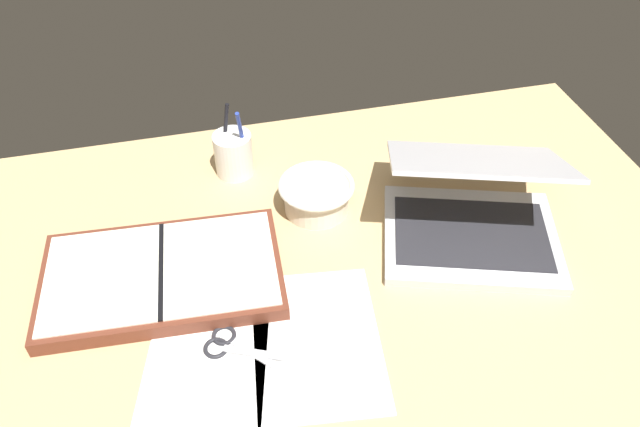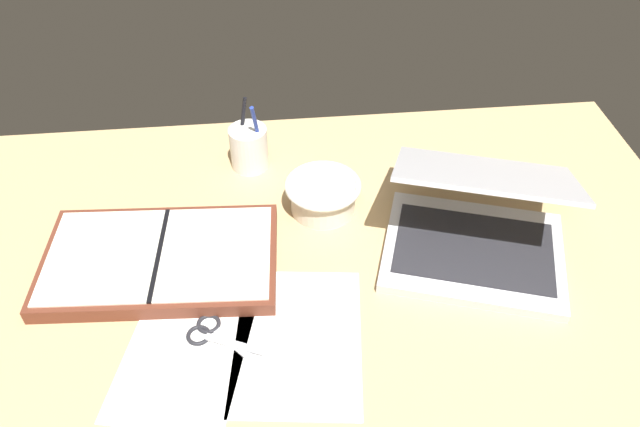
# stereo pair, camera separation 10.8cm
# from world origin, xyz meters

# --- Properties ---
(desk_top) EXTENTS (1.40, 1.00, 0.02)m
(desk_top) POSITION_xyz_m (0.00, 0.00, 0.01)
(desk_top) COLOR tan
(desk_top) RESTS_ON ground
(laptop) EXTENTS (0.39, 0.38, 0.18)m
(laptop) POSITION_xyz_m (0.28, 0.07, 0.07)
(laptop) COLOR silver
(laptop) RESTS_ON desk_top
(bowl) EXTENTS (0.14, 0.14, 0.06)m
(bowl) POSITION_xyz_m (0.02, 0.19, 0.06)
(bowl) COLOR silver
(bowl) RESTS_ON desk_top
(pen_cup) EXTENTS (0.08, 0.08, 0.16)m
(pen_cup) POSITION_xyz_m (-0.11, 0.34, 0.07)
(pen_cup) COLOR white
(pen_cup) RESTS_ON desk_top
(planner) EXTENTS (0.41, 0.26, 0.03)m
(planner) POSITION_xyz_m (-0.27, 0.07, 0.04)
(planner) COLOR brown
(planner) RESTS_ON desk_top
(scissors) EXTENTS (0.12, 0.11, 0.01)m
(scissors) POSITION_xyz_m (-0.18, -0.08, 0.02)
(scissors) COLOR #B7B7BC
(scissors) RESTS_ON desk_top
(paper_sheet_front) EXTENTS (0.23, 0.30, 0.00)m
(paper_sheet_front) POSITION_xyz_m (-0.05, -0.11, 0.02)
(paper_sheet_front) COLOR white
(paper_sheet_front) RESTS_ON desk_top
(paper_sheet_beside_planner) EXTENTS (0.23, 0.29, 0.00)m
(paper_sheet_beside_planner) POSITION_xyz_m (-0.22, -0.12, 0.02)
(paper_sheet_beside_planner) COLOR white
(paper_sheet_beside_planner) RESTS_ON desk_top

